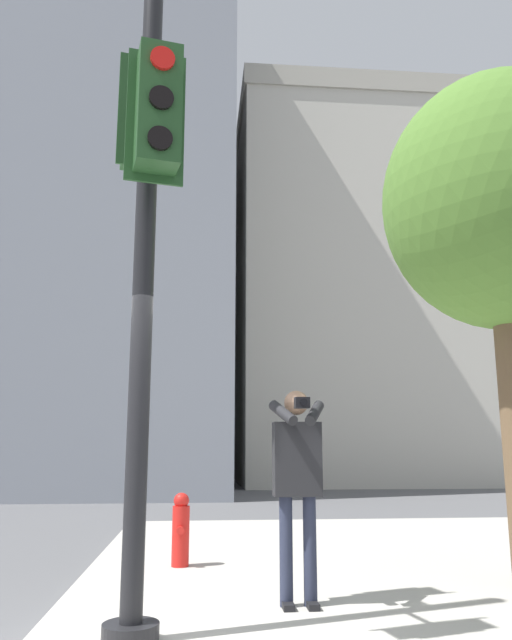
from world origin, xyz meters
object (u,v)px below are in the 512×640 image
(person_photographer, at_px, (297,473))
(traffic_signal_pole, at_px, (146,198))
(fire_hydrant, at_px, (181,530))
(street_tree, at_px, (502,206))

(person_photographer, bearing_deg, traffic_signal_pole, -147.08)
(fire_hydrant, bearing_deg, person_photographer, -60.75)
(traffic_signal_pole, xyz_separation_m, street_tree, (3.52, 1.29, 0.58))
(street_tree, height_order, fire_hydrant, street_tree)
(fire_hydrant, bearing_deg, street_tree, -22.32)
(traffic_signal_pole, bearing_deg, person_photographer, 32.92)
(traffic_signal_pole, bearing_deg, fire_hydrant, 84.49)
(traffic_signal_pole, height_order, person_photographer, traffic_signal_pole)
(traffic_signal_pole, distance_m, fire_hydrant, 3.83)
(person_photographer, relative_size, street_tree, 0.34)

